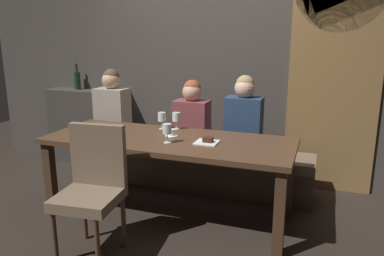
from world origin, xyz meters
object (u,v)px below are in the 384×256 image
wine_glass_near_right (162,117)px  espresso_cup (172,133)px  dessert_plate (207,141)px  wine_glass_end_left (167,130)px  wine_bottle_dark_red (77,80)px  dining_table (169,148)px  wine_glass_near_left (176,117)px  diner_bearded (192,116)px  chair_near_side (93,182)px  banquette_bench (194,167)px  diner_redhead (112,107)px  diner_far_end (244,117)px

wine_glass_near_right → espresso_cup: bearing=-48.2°
dessert_plate → wine_glass_end_left: bearing=-162.0°
wine_bottle_dark_red → dessert_plate: bearing=-27.8°
dining_table → wine_glass_near_left: (-0.06, 0.33, 0.20)m
espresso_cup → dessert_plate: bearing=-15.7°
diner_bearded → wine_glass_near_right: bearing=-109.4°
wine_glass_near_left → espresso_cup: (0.06, -0.26, -0.09)m
chair_near_side → dining_table: bearing=66.6°
banquette_bench → espresso_cup: bearing=-89.9°
banquette_bench → diner_redhead: 1.16m
banquette_bench → diner_redhead: (-0.98, -0.01, 0.61)m
diner_redhead → wine_glass_near_left: size_ratio=4.97×
diner_bearded → wine_glass_end_left: size_ratio=4.43×
diner_bearded → diner_far_end: 0.57m
diner_redhead → wine_glass_near_left: bearing=-21.0°
wine_glass_near_left → wine_glass_end_left: 0.48m
diner_redhead → banquette_bench: bearing=0.6°
diner_bearded → diner_far_end: size_ratio=0.91×
dining_table → diner_far_end: size_ratio=2.76×
diner_redhead → wine_glass_near_right: diner_redhead is taller
diner_bearded → espresso_cup: 0.65m
diner_redhead → wine_glass_end_left: size_ratio=4.97×
dining_table → wine_bottle_dark_red: size_ratio=6.75×
dining_table → dessert_plate: bearing=-4.5°
chair_near_side → dessert_plate: chair_near_side is taller
diner_far_end → dessert_plate: size_ratio=4.20×
wine_bottle_dark_red → wine_glass_end_left: (1.76, -1.20, -0.22)m
wine_glass_near_left → dessert_plate: (0.43, -0.36, -0.10)m
diner_redhead → chair_near_side: bearing=-64.5°
diner_redhead → wine_glass_end_left: 1.32m
dining_table → wine_glass_near_left: size_ratio=13.41×
diner_bearded → wine_glass_end_left: diner_bearded is taller
wine_glass_end_left → diner_redhead: bearing=141.4°
diner_bearded → espresso_cup: (0.04, -0.65, -0.03)m
diner_far_end → wine_bottle_dark_red: bearing=170.3°
chair_near_side → wine_bottle_dark_red: wine_bottle_dark_red is taller
diner_redhead → diner_bearded: size_ratio=1.12×
banquette_bench → espresso_cup: size_ratio=20.83×
dining_table → wine_glass_near_right: (-0.19, 0.29, 0.20)m
dining_table → diner_far_end: bearing=52.3°
diner_redhead → wine_glass_near_left: 0.99m
diner_redhead → wine_bottle_dark_red: 0.86m
banquette_bench → wine_glass_near_right: (-0.19, -0.41, 0.63)m
banquette_bench → diner_bearded: 0.57m
espresso_cup → wine_bottle_dark_red: bearing=149.9°
diner_redhead → wine_glass_near_left: diner_redhead is taller
diner_far_end → wine_glass_end_left: 0.95m
espresso_cup → diner_bearded: bearing=93.4°
wine_bottle_dark_red → wine_glass_near_left: bearing=-24.0°
wine_glass_end_left → wine_glass_near_left: bearing=102.6°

